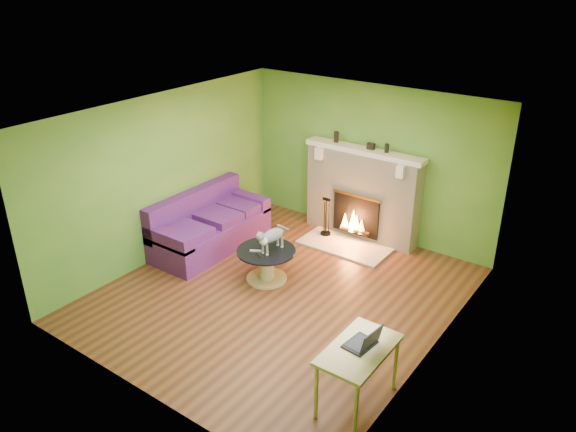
% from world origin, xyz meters
% --- Properties ---
extents(floor, '(5.00, 5.00, 0.00)m').
position_xyz_m(floor, '(0.00, 0.00, 0.00)').
color(floor, '#512917').
rests_on(floor, ground).
extents(ceiling, '(5.00, 5.00, 0.00)m').
position_xyz_m(ceiling, '(0.00, 0.00, 2.60)').
color(ceiling, white).
rests_on(ceiling, wall_back).
extents(wall_back, '(5.00, 0.00, 5.00)m').
position_xyz_m(wall_back, '(0.00, 2.50, 1.30)').
color(wall_back, '#43842B').
rests_on(wall_back, floor).
extents(wall_front, '(5.00, 0.00, 5.00)m').
position_xyz_m(wall_front, '(0.00, -2.50, 1.30)').
color(wall_front, '#43842B').
rests_on(wall_front, floor).
extents(wall_left, '(0.00, 5.00, 5.00)m').
position_xyz_m(wall_left, '(-2.25, 0.00, 1.30)').
color(wall_left, '#43842B').
rests_on(wall_left, floor).
extents(wall_right, '(0.00, 5.00, 5.00)m').
position_xyz_m(wall_right, '(2.25, 0.00, 1.30)').
color(wall_right, '#43842B').
rests_on(wall_right, floor).
extents(window_frame, '(0.00, 1.20, 1.20)m').
position_xyz_m(window_frame, '(2.24, -0.90, 1.55)').
color(window_frame, silver).
rests_on(window_frame, wall_right).
extents(window_pane, '(0.00, 1.06, 1.06)m').
position_xyz_m(window_pane, '(2.23, -0.90, 1.55)').
color(window_pane, white).
rests_on(window_pane, wall_right).
extents(fireplace, '(2.10, 0.46, 1.58)m').
position_xyz_m(fireplace, '(0.00, 2.32, 0.77)').
color(fireplace, beige).
rests_on(fireplace, floor).
extents(hearth, '(1.50, 0.75, 0.03)m').
position_xyz_m(hearth, '(0.00, 1.80, 0.01)').
color(hearth, beige).
rests_on(hearth, floor).
extents(mantel, '(2.10, 0.28, 0.08)m').
position_xyz_m(mantel, '(0.00, 2.30, 1.54)').
color(mantel, silver).
rests_on(mantel, fireplace).
extents(sofa, '(0.93, 2.07, 0.93)m').
position_xyz_m(sofa, '(-1.86, 0.50, 0.36)').
color(sofa, '#481A65').
rests_on(sofa, floor).
extents(coffee_table, '(0.87, 0.87, 0.49)m').
position_xyz_m(coffee_table, '(-0.41, 0.20, 0.28)').
color(coffee_table, tan).
rests_on(coffee_table, floor).
extents(desk, '(0.57, 0.97, 0.72)m').
position_xyz_m(desk, '(1.95, -1.26, 0.63)').
color(desk, tan).
rests_on(desk, floor).
extents(cat, '(0.29, 0.66, 0.40)m').
position_xyz_m(cat, '(-0.33, 0.25, 0.69)').
color(cat, slate).
rests_on(cat, coffee_table).
extents(remote_silver, '(0.17, 0.12, 0.02)m').
position_xyz_m(remote_silver, '(-0.51, 0.08, 0.50)').
color(remote_silver, gray).
rests_on(remote_silver, coffee_table).
extents(remote_black, '(0.16, 0.11, 0.02)m').
position_xyz_m(remote_black, '(-0.39, 0.02, 0.50)').
color(remote_black, black).
rests_on(remote_black, coffee_table).
extents(laptop, '(0.33, 0.37, 0.25)m').
position_xyz_m(laptop, '(1.93, -1.21, 0.85)').
color(laptop, black).
rests_on(laptop, desk).
extents(fire_tools, '(0.18, 0.18, 0.68)m').
position_xyz_m(fire_tools, '(-0.47, 1.95, 0.37)').
color(fire_tools, black).
rests_on(fire_tools, hearth).
extents(mantel_vase_left, '(0.08, 0.08, 0.18)m').
position_xyz_m(mantel_vase_left, '(-0.55, 2.33, 1.67)').
color(mantel_vase_left, black).
rests_on(mantel_vase_left, mantel).
extents(mantel_vase_right, '(0.07, 0.07, 0.14)m').
position_xyz_m(mantel_vase_right, '(0.38, 2.33, 1.65)').
color(mantel_vase_right, black).
rests_on(mantel_vase_right, mantel).
extents(mantel_box, '(0.12, 0.08, 0.10)m').
position_xyz_m(mantel_box, '(0.10, 2.33, 1.63)').
color(mantel_box, black).
rests_on(mantel_box, mantel).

